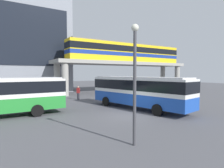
{
  "coord_description": "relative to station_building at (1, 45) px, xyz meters",
  "views": [
    {
      "loc": [
        -9.37,
        -12.76,
        3.58
      ],
      "look_at": [
        3.41,
        7.95,
        2.2
      ],
      "focal_mm": 30.57,
      "sensor_mm": 36.0,
      "label": 1
    }
  ],
  "objects": [
    {
      "name": "ground_plane",
      "position": [
        8.08,
        -20.36,
        -9.1
      ],
      "size": [
        120.0,
        120.0,
        0.0
      ],
      "primitive_type": "plane",
      "color": "#515156"
    },
    {
      "name": "bus_main",
      "position": [
        10.89,
        -28.4,
        -7.11
      ],
      "size": [
        4.54,
        11.32,
        3.22
      ],
      "color": "#1E4CB2",
      "rests_on": "ground_plane"
    },
    {
      "name": "lamp_post",
      "position": [
        4.52,
        -35.81,
        -5.57
      ],
      "size": [
        0.36,
        0.36,
        5.94
      ],
      "color": "#3F3F44",
      "rests_on": "ground_plane"
    },
    {
      "name": "train",
      "position": [
        21.91,
        -11.78,
        -1.33
      ],
      "size": [
        25.53,
        2.96,
        3.84
      ],
      "color": "yellow",
      "rests_on": "elevated_platform"
    },
    {
      "name": "bicycle_black",
      "position": [
        13.6,
        -16.64,
        -8.74
      ],
      "size": [
        1.78,
        0.35,
        1.04
      ],
      "color": "black",
      "rests_on": "ground_plane"
    },
    {
      "name": "bicycle_blue",
      "position": [
        19.85,
        -18.38,
        -8.74
      ],
      "size": [
        1.71,
        0.66,
        1.04
      ],
      "color": "black",
      "rests_on": "ground_plane"
    },
    {
      "name": "pedestrian_waiting_near_stop",
      "position": [
        8.31,
        -18.84,
        -8.23
      ],
      "size": [
        0.47,
        0.46,
        1.83
      ],
      "color": "#26262D",
      "rests_on": "ground_plane"
    },
    {
      "name": "bicycle_silver",
      "position": [
        17.56,
        -15.89,
        -8.74
      ],
      "size": [
        1.67,
        0.77,
        1.04
      ],
      "color": "black",
      "rests_on": "ground_plane"
    },
    {
      "name": "station_building",
      "position": [
        0.0,
        0.0,
        0.0
      ],
      "size": [
        23.26,
        15.97,
        18.19
      ],
      "color": "gray",
      "rests_on": "ground_plane"
    },
    {
      "name": "elevated_platform",
      "position": [
        21.11,
        -11.78,
        -4.17
      ],
      "size": [
        28.5,
        5.99,
        5.8
      ],
      "color": "#9E9B93",
      "rests_on": "ground_plane"
    },
    {
      "name": "bicycle_green",
      "position": [
        26.12,
        -16.1,
        -8.74
      ],
      "size": [
        1.79,
        0.12,
        1.04
      ],
      "color": "black",
      "rests_on": "ground_plane"
    }
  ]
}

